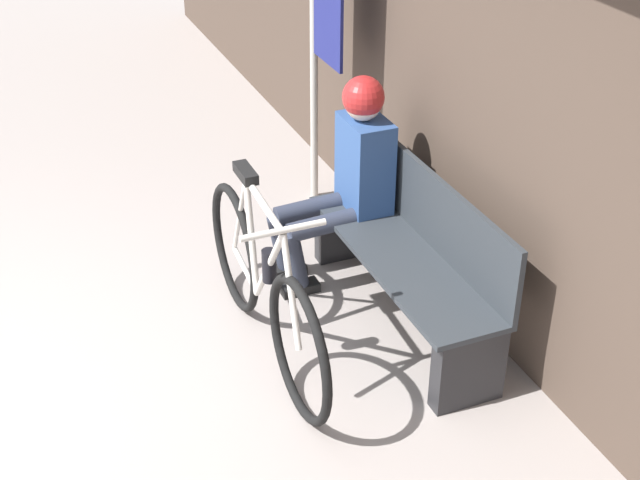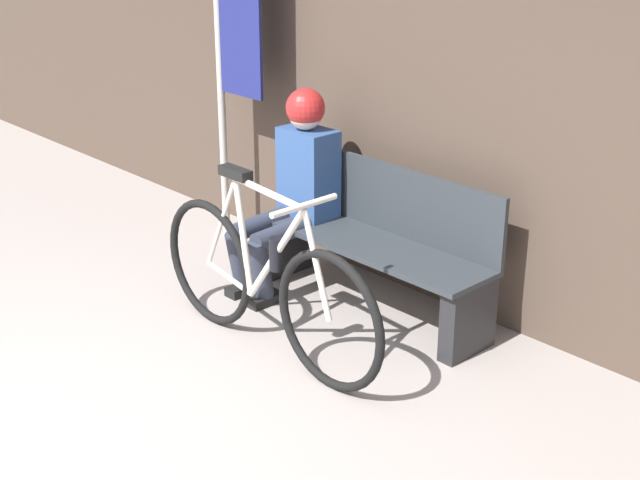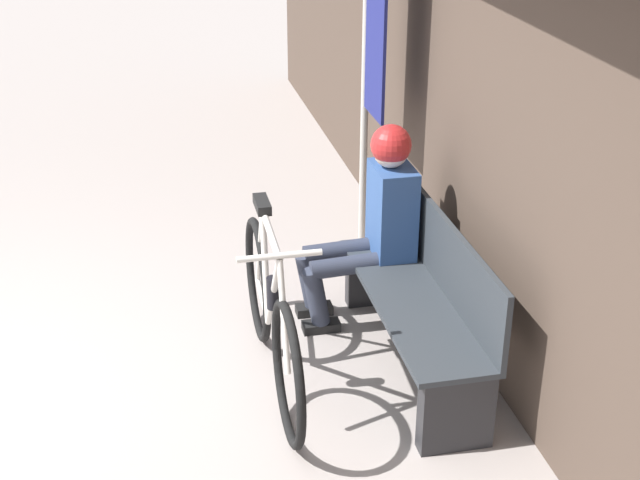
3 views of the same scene
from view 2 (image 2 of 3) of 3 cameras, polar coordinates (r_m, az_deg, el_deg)
The scene contains 5 objects.
storefront_wall at distance 4.90m, azimuth 8.43°, elevation 14.33°, with size 12.00×0.56×3.20m.
park_bench_near at distance 5.06m, azimuth 3.62°, elevation -0.38°, with size 1.53×0.42×0.82m.
bicycle at distance 4.55m, azimuth -3.56°, elevation -2.81°, with size 1.67×0.40×0.96m.
person_seated at distance 5.25m, azimuth -1.58°, elevation 4.00°, with size 0.34×0.66×1.20m.
banner_pole at distance 5.79m, azimuth -5.65°, elevation 13.04°, with size 0.45×0.05×2.17m.
Camera 2 is at (3.04, -0.99, 2.29)m, focal length 50.00 mm.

